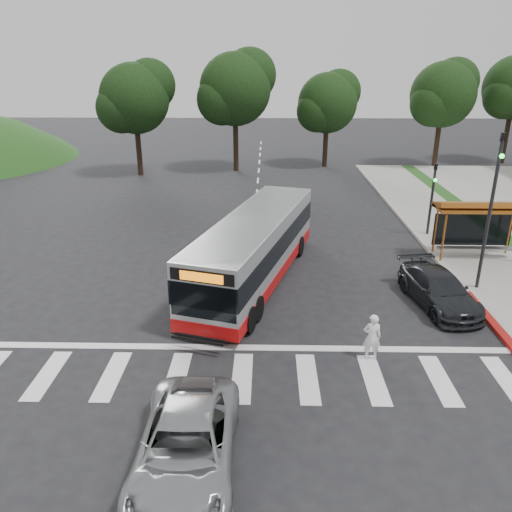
{
  "coord_description": "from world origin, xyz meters",
  "views": [
    {
      "loc": [
        0.7,
        -17.8,
        8.99
      ],
      "look_at": [
        0.29,
        1.1,
        1.6
      ],
      "focal_mm": 35.0,
      "sensor_mm": 36.0,
      "label": 1
    }
  ],
  "objects_px": {
    "transit_bus": "(255,250)",
    "dark_sedan": "(439,289)",
    "silver_suv_south": "(186,447)",
    "pedestrian": "(372,337)"
  },
  "relations": [
    {
      "from": "transit_bus",
      "to": "pedestrian",
      "type": "distance_m",
      "value": 7.22
    },
    {
      "from": "transit_bus",
      "to": "silver_suv_south",
      "type": "xyz_separation_m",
      "value": [
        -1.34,
        -10.9,
        -0.76
      ]
    },
    {
      "from": "dark_sedan",
      "to": "silver_suv_south",
      "type": "height_order",
      "value": "silver_suv_south"
    },
    {
      "from": "transit_bus",
      "to": "pedestrian",
      "type": "xyz_separation_m",
      "value": [
        3.88,
        -6.05,
        -0.65
      ]
    },
    {
      "from": "dark_sedan",
      "to": "silver_suv_south",
      "type": "relative_size",
      "value": 0.93
    },
    {
      "from": "transit_bus",
      "to": "dark_sedan",
      "type": "relative_size",
      "value": 2.45
    },
    {
      "from": "transit_bus",
      "to": "silver_suv_south",
      "type": "height_order",
      "value": "transit_bus"
    },
    {
      "from": "pedestrian",
      "to": "silver_suv_south",
      "type": "bearing_deg",
      "value": 44.61
    },
    {
      "from": "silver_suv_south",
      "to": "pedestrian",
      "type": "bearing_deg",
      "value": 42.43
    },
    {
      "from": "transit_bus",
      "to": "silver_suv_south",
      "type": "distance_m",
      "value": 11.01
    }
  ]
}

